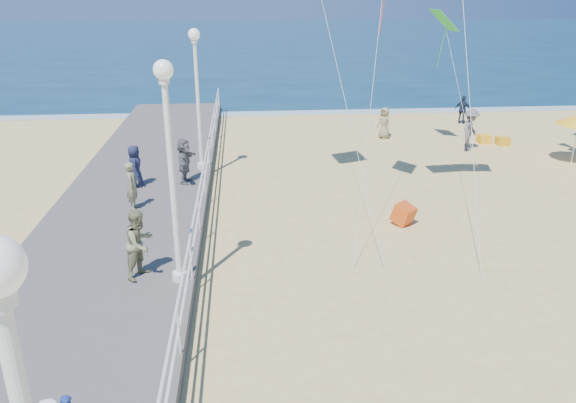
{
  "coord_description": "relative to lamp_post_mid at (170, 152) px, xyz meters",
  "views": [
    {
      "loc": [
        -3.69,
        -12.4,
        7.22
      ],
      "look_at": [
        -2.5,
        2.0,
        1.6
      ],
      "focal_mm": 35.0,
      "sensor_mm": 36.0,
      "label": 1
    }
  ],
  "objects": [
    {
      "name": "spectator_6",
      "position": [
        -1.92,
        4.88,
        -2.48
      ],
      "size": [
        0.43,
        0.6,
        1.57
      ],
      "primitive_type": "imported",
      "rotation": [
        0.0,
        0.0,
        1.48
      ],
      "color": "#817E59",
      "rests_on": "boardwalk"
    },
    {
      "name": "beach_chair_left",
      "position": [
        14.04,
        12.69,
        -3.46
      ],
      "size": [
        0.55,
        0.55,
        0.4
      ],
      "primitive_type": "cube",
      "color": "gold",
      "rests_on": "ground"
    },
    {
      "name": "ground",
      "position": [
        5.35,
        0.0,
        -3.66
      ],
      "size": [
        160.0,
        160.0,
        0.0
      ],
      "primitive_type": "plane",
      "color": "#EACC7A",
      "rests_on": "ground"
    },
    {
      "name": "surf_line",
      "position": [
        5.35,
        20.5,
        -3.63
      ],
      "size": [
        160.0,
        1.2,
        0.04
      ],
      "primitive_type": "cube",
      "color": "silver",
      "rests_on": "ground"
    },
    {
      "name": "spectator_4",
      "position": [
        -2.21,
        7.04,
        -2.5
      ],
      "size": [
        0.58,
        0.8,
        1.52
      ],
      "primitive_type": "imported",
      "rotation": [
        0.0,
        0.0,
        1.7
      ],
      "color": "#1A1E3A",
      "rests_on": "boardwalk"
    },
    {
      "name": "spectator_1",
      "position": [
        -0.93,
        0.27,
        -2.37
      ],
      "size": [
        1.02,
        1.08,
        1.78
      ],
      "primitive_type": "imported",
      "rotation": [
        0.0,
        0.0,
        1.04
      ],
      "color": "gray",
      "rests_on": "boardwalk"
    },
    {
      "name": "box_kite",
      "position": [
        6.7,
        3.75,
        -3.36
      ],
      "size": [
        0.88,
        0.9,
        0.74
      ],
      "primitive_type": "cube",
      "rotation": [
        0.31,
        0.0,
        0.69
      ],
      "color": "red",
      "rests_on": "ground"
    },
    {
      "name": "beach_walker_b",
      "position": [
        13.72,
        17.16,
        -2.89
      ],
      "size": [
        0.93,
        0.86,
        1.54
      ],
      "primitive_type": "imported",
      "rotation": [
        0.0,
        0.0,
        2.46
      ],
      "color": "#1C273E",
      "rests_on": "ground"
    },
    {
      "name": "beach_walker_c",
      "position": [
        8.67,
        14.44,
        -2.88
      ],
      "size": [
        0.84,
        0.91,
        1.55
      ],
      "primitive_type": "imported",
      "rotation": [
        0.0,
        0.0,
        -0.97
      ],
      "color": "gray",
      "rests_on": "ground"
    },
    {
      "name": "beach_chair_right",
      "position": [
        13.29,
        13.12,
        -3.46
      ],
      "size": [
        0.55,
        0.55,
        0.4
      ],
      "primitive_type": "cube",
      "color": "yellow",
      "rests_on": "ground"
    },
    {
      "name": "boardwalk",
      "position": [
        -2.15,
        0.0,
        -3.46
      ],
      "size": [
        5.0,
        44.0,
        0.4
      ],
      "primitive_type": "cube",
      "color": "#635E59",
      "rests_on": "ground"
    },
    {
      "name": "railing",
      "position": [
        0.3,
        0.0,
        -2.41
      ],
      "size": [
        0.05,
        42.0,
        0.55
      ],
      "color": "white",
      "rests_on": "boardwalk"
    },
    {
      "name": "kite_diamond_green",
      "position": [
        10.48,
        12.39,
        2.09
      ],
      "size": [
        1.03,
        1.35,
        0.89
      ],
      "primitive_type": "cube",
      "rotation": [
        0.75,
        0.0,
        1.63
      ],
      "color": "green"
    },
    {
      "name": "lamp_post_mid",
      "position": [
        0.0,
        0.0,
        0.0
      ],
      "size": [
        0.44,
        0.44,
        5.32
      ],
      "color": "white",
      "rests_on": "boardwalk"
    },
    {
      "name": "beach_walker_a",
      "position": [
        12.06,
        11.93,
        -2.7
      ],
      "size": [
        1.34,
        1.42,
        1.93
      ],
      "primitive_type": "imported",
      "rotation": [
        0.0,
        0.0,
        0.89
      ],
      "color": "#5D5D62",
      "rests_on": "ground"
    },
    {
      "name": "ocean",
      "position": [
        5.35,
        65.0,
        -3.65
      ],
      "size": [
        160.0,
        90.0,
        0.05
      ],
      "primitive_type": "cube",
      "color": "#0C2F49",
      "rests_on": "ground"
    },
    {
      "name": "lamp_post_far",
      "position": [
        0.0,
        9.0,
        0.0
      ],
      "size": [
        0.44,
        0.44,
        5.32
      ],
      "color": "white",
      "rests_on": "boardwalk"
    },
    {
      "name": "spectator_5",
      "position": [
        -0.48,
        7.31,
        -2.43
      ],
      "size": [
        0.75,
        1.6,
        1.66
      ],
      "primitive_type": "imported",
      "rotation": [
        0.0,
        0.0,
        1.39
      ],
      "color": "slate",
      "rests_on": "boardwalk"
    }
  ]
}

